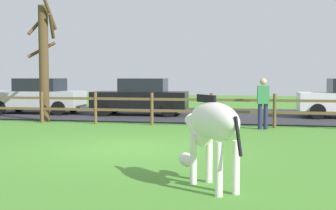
{
  "coord_description": "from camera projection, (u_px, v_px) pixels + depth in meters",
  "views": [
    {
      "loc": [
        3.07,
        -9.92,
        1.69
      ],
      "look_at": [
        0.75,
        1.2,
        0.96
      ],
      "focal_mm": 47.37,
      "sensor_mm": 36.0,
      "label": 1
    }
  ],
  "objects": [
    {
      "name": "ground_plane",
      "position": [
        126.0,
        148.0,
        10.43
      ],
      "size": [
        60.0,
        60.0,
        0.0
      ],
      "primitive_type": "plane",
      "color": "#47842D"
    },
    {
      "name": "parking_asphalt",
      "position": [
        189.0,
        114.0,
        19.51
      ],
      "size": [
        28.0,
        7.4,
        0.05
      ],
      "primitive_type": "cube",
      "color": "#2D2D33",
      "rests_on": "ground_plane"
    },
    {
      "name": "paddock_fence",
      "position": [
        152.0,
        106.0,
        15.39
      ],
      "size": [
        20.89,
        0.11,
        1.13
      ],
      "color": "brown",
      "rests_on": "ground_plane"
    },
    {
      "name": "bare_tree",
      "position": [
        44.0,
        60.0,
        16.55
      ],
      "size": [
        1.22,
        1.2,
        4.51
      ],
      "color": "#513A23",
      "rests_on": "ground_plane"
    },
    {
      "name": "zebra",
      "position": [
        211.0,
        127.0,
        6.7
      ],
      "size": [
        1.31,
        1.66,
        1.41
      ],
      "color": "white",
      "rests_on": "ground_plane"
    },
    {
      "name": "crow_on_grass",
      "position": [
        226.0,
        135.0,
        11.81
      ],
      "size": [
        0.21,
        0.1,
        0.2
      ],
      "color": "black",
      "rests_on": "ground_plane"
    },
    {
      "name": "parked_car_black",
      "position": [
        141.0,
        96.0,
        18.87
      ],
      "size": [
        4.1,
        2.09,
        1.56
      ],
      "color": "black",
      "rests_on": "parking_asphalt"
    },
    {
      "name": "parked_car_silver",
      "position": [
        38.0,
        96.0,
        19.72
      ],
      "size": [
        4.07,
        2.03,
        1.56
      ],
      "color": "#B7BABF",
      "rests_on": "parking_asphalt"
    },
    {
      "name": "visitor_near_fence",
      "position": [
        263.0,
        101.0,
        14.15
      ],
      "size": [
        0.38,
        0.26,
        1.64
      ],
      "color": "#232847",
      "rests_on": "ground_plane"
    }
  ]
}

